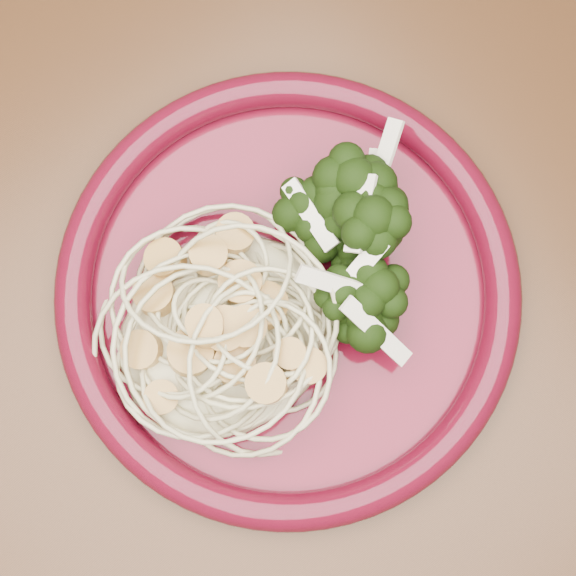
{
  "coord_description": "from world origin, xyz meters",
  "views": [
    {
      "loc": [
        -0.05,
        -0.1,
        1.25
      ],
      "look_at": [
        0.01,
        -0.03,
        0.77
      ],
      "focal_mm": 50.0,
      "sensor_mm": 36.0,
      "label": 1
    }
  ],
  "objects": [
    {
      "name": "spaghetti_pile",
      "position": [
        -0.04,
        -0.03,
        0.77
      ],
      "size": [
        0.14,
        0.12,
        0.03
      ],
      "primitive_type": "ellipsoid",
      "rotation": [
        0.0,
        0.0,
        -0.03
      ],
      "color": "#C5BF8E",
      "rests_on": "dinner_plate"
    },
    {
      "name": "onion_garnish",
      "position": [
        0.07,
        -0.03,
        0.81
      ],
      "size": [
        0.06,
        0.09,
        0.05
      ],
      "primitive_type": null,
      "rotation": [
        0.0,
        0.0,
        -0.03
      ],
      "color": "white",
      "rests_on": "broccoli_pile"
    },
    {
      "name": "dinner_plate",
      "position": [
        0.01,
        -0.03,
        0.76
      ],
      "size": [
        0.3,
        0.3,
        0.02
      ],
      "rotation": [
        0.0,
        0.0,
        -0.03
      ],
      "color": "#550919",
      "rests_on": "dining_table"
    },
    {
      "name": "broccoli_pile",
      "position": [
        0.07,
        -0.03,
        0.78
      ],
      "size": [
        0.09,
        0.15,
        0.05
      ],
      "primitive_type": "ellipsoid",
      "rotation": [
        0.0,
        0.0,
        -0.03
      ],
      "color": "black",
      "rests_on": "dinner_plate"
    },
    {
      "name": "scallop_cluster",
      "position": [
        -0.04,
        -0.03,
        0.81
      ],
      "size": [
        0.13,
        0.13,
        0.04
      ],
      "primitive_type": null,
      "rotation": [
        0.0,
        0.0,
        -0.03
      ],
      "color": "tan",
      "rests_on": "spaghetti_pile"
    },
    {
      "name": "dining_table",
      "position": [
        0.0,
        0.0,
        0.65
      ],
      "size": [
        1.2,
        0.8,
        0.75
      ],
      "color": "#472814",
      "rests_on": "ground"
    }
  ]
}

